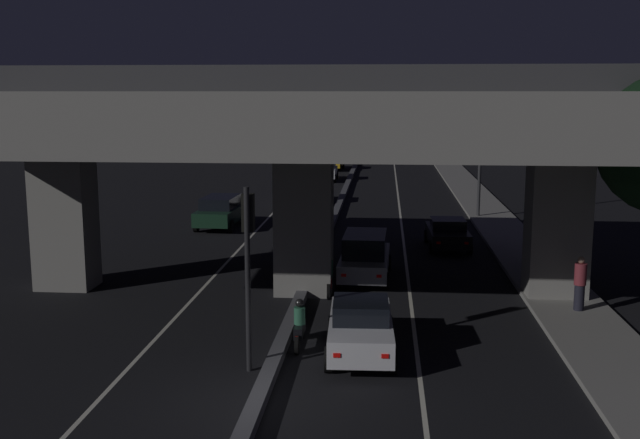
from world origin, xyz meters
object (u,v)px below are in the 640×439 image
Objects in this scene: car_dark_green_lead_oncoming at (221,211)px; car_silver_second at (365,256)px; car_white_lead at (361,327)px; pedestrian_on_sidewalk at (580,284)px; traffic_light_left_of_median at (248,246)px; car_black_third at (447,233)px; car_white_second_oncoming at (306,192)px; car_taxi_yellow_fourth_oncoming at (332,161)px; motorcycle_red_filtering_mid at (328,277)px; street_lamp at (477,130)px; car_white_third_oncoming at (325,171)px; motorcycle_black_filtering_near at (300,326)px.

car_silver_second is at bearing 39.60° from car_dark_green_lead_oncoming.
pedestrian_on_sidewalk is at bearing -60.04° from car_white_lead.
traffic_light_left_of_median reaches higher than car_black_third.
car_white_second_oncoming is at bearing 29.13° from car_black_third.
car_taxi_yellow_fourth_oncoming reaches higher than motorcycle_red_filtering_mid.
street_lamp is 2.01× the size of car_white_lead.
pedestrian_on_sidewalk is at bearing 25.56° from car_white_second_oncoming.
traffic_light_left_of_median is 21.00m from car_dark_green_lead_oncoming.
car_dark_green_lead_oncoming is 20.81m from pedestrian_on_sidewalk.
traffic_light_left_of_median is 1.08× the size of car_taxi_yellow_fourth_oncoming.
pedestrian_on_sidewalk reaches higher than car_white_third_oncoming.
pedestrian_on_sidewalk is (11.06, -36.20, 0.23)m from car_white_third_oncoming.
car_silver_second is 40.87m from car_taxi_yellow_fourth_oncoming.
car_white_second_oncoming is (3.59, 8.90, -0.12)m from car_dark_green_lead_oncoming.
car_black_third is at bearing 14.47° from car_taxi_yellow_fourth_oncoming.
motorcycle_red_filtering_mid is at bearing 10.38° from car_white_lead.
car_black_third is 35.53m from car_taxi_yellow_fourth_oncoming.
car_taxi_yellow_fourth_oncoming is 46.19m from pedestrian_on_sidewalk.
car_white_second_oncoming is (-4.42, 27.74, -0.03)m from car_white_lead.
car_silver_second is 2.44× the size of motorcycle_black_filtering_near.
car_white_third_oncoming is (-4.19, 40.50, 0.03)m from car_white_lead.
car_dark_green_lead_oncoming is at bearing -5.22° from car_taxi_yellow_fourth_oncoming.
car_white_third_oncoming is at bearing 3.30° from motorcycle_black_filtering_near.
car_white_lead is at bearing 25.35° from car_dark_green_lead_oncoming.
motorcycle_red_filtering_mid is (6.68, -12.77, -0.26)m from car_dark_green_lead_oncoming.
car_white_second_oncoming is (-7.93, 13.29, 0.05)m from car_black_third.
car_silver_second is 2.62× the size of pedestrian_on_sidewalk.
car_dark_green_lead_oncoming reaches higher than car_black_third.
car_dark_green_lead_oncoming is at bearing -22.15° from car_white_second_oncoming.
motorcycle_red_filtering_mid is at bearing 5.73° from car_taxi_yellow_fourth_oncoming.
car_taxi_yellow_fourth_oncoming is (-0.06, 8.63, 0.03)m from car_white_third_oncoming.
traffic_light_left_of_median is 2.71× the size of pedestrian_on_sidewalk.
car_white_second_oncoming is 21.38m from car_taxi_yellow_fourth_oncoming.
street_lamp reaches higher than car_silver_second.
car_silver_second is 8.12m from motorcycle_black_filtering_near.
street_lamp reaches higher than car_white_lead.
motorcycle_red_filtering_mid is (2.91, -43.06, -0.21)m from car_taxi_yellow_fourth_oncoming.
car_white_lead is 20.48m from car_dark_green_lead_oncoming.
traffic_light_left_of_median is 0.56× the size of street_lamp.
pedestrian_on_sidewalk reaches higher than motorcycle_black_filtering_near.
car_dark_green_lead_oncoming is 21.99m from car_white_third_oncoming.
motorcycle_black_filtering_near is (2.46, -39.98, -0.22)m from car_white_third_oncoming.
car_silver_second is 8.14m from pedestrian_on_sidewalk.
pedestrian_on_sidewalk is at bearing -86.32° from street_lamp.
car_taxi_yellow_fourth_oncoming is 48.68m from motorcycle_black_filtering_near.
car_white_lead reaches higher than car_white_second_oncoming.
car_black_third is 27.16m from car_white_third_oncoming.
motorcycle_red_filtering_mid reaches higher than car_black_third.
car_white_lead is at bearing 5.38° from car_white_third_oncoming.
street_lamp is 20.57m from car_white_third_oncoming.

